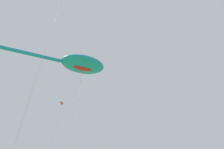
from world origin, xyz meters
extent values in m
ellipsoid|color=#1E8CBF|center=(3.77, 10.46, 11.58)|extent=(5.67, 5.62, 0.98)
cylinder|color=#1E8CBF|center=(-0.05, 14.10, 11.43)|extent=(4.55, 4.35, 0.35)
ellipsoid|color=red|center=(3.77, 10.46, 11.14)|extent=(2.03, 1.98, 0.35)
cylinder|color=#B2B2B7|center=(1.69, 9.28, 5.54)|extent=(4.20, 2.40, 11.10)
cube|color=red|center=(10.18, 17.64, 10.48)|extent=(0.50, 0.54, 0.36)
cylinder|color=#B2B2B7|center=(9.67, 17.85, 5.24)|extent=(1.04, 0.43, 10.48)
cylinder|color=#B2B2B7|center=(-1.33, 10.65, 11.65)|extent=(1.60, 0.40, 23.29)
camera|label=1|loc=(-9.77, 1.65, 1.34)|focal=28.21mm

